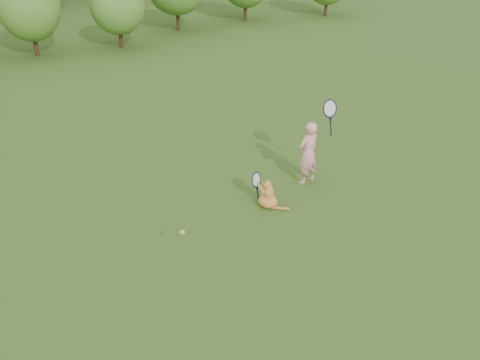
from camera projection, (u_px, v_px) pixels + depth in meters
ground at (258, 246)px, 7.93m from camera, size 100.00×100.00×0.00m
shrub_row at (25, 11)px, 16.91m from camera, size 28.00×3.00×2.80m
child at (309, 152)px, 9.44m from camera, size 0.66×0.41×1.73m
cat at (268, 193)px, 8.84m from camera, size 0.45×0.68×0.67m
tennis_ball at (182, 232)px, 7.26m from camera, size 0.07×0.07×0.07m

